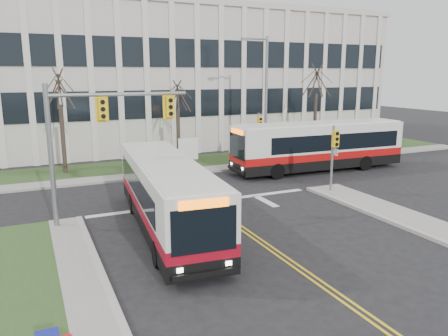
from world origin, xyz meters
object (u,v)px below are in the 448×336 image
Objects in this scene: bus_main at (167,196)px; bus_cross at (318,147)px; directory_sign at (188,149)px; streetlight at (264,93)px.

bus_main is 14.77m from bus_cross.
bus_cross is at bearing -35.70° from directory_sign.
streetlight is 6.96m from directory_sign.
streetlight is at bearing 50.73° from bus_main.
streetlight is 0.83× the size of bus_main.
bus_main is (-10.99, -11.13, -3.71)m from streetlight.
directory_sign is at bearing -123.45° from bus_cross.
directory_sign is 13.58m from bus_main.
directory_sign is 0.18× the size of bus_main.
streetlight is at bearing -151.73° from bus_cross.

